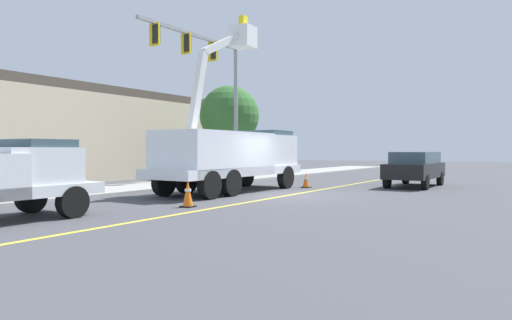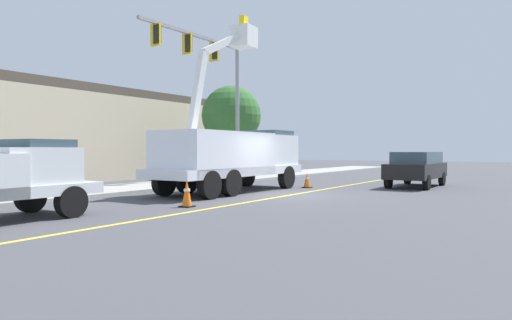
% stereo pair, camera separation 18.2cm
% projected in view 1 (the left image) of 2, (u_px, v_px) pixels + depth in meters
% --- Properties ---
extents(ground, '(120.00, 120.00, 0.00)m').
position_uv_depth(ground, '(289.00, 195.00, 18.12)').
color(ground, '#47474C').
extents(sidewalk_far_side, '(60.11, 7.47, 0.12)m').
position_uv_depth(sidewalk_far_side, '(153.00, 186.00, 22.14)').
color(sidewalk_far_side, '#9E9E99').
rests_on(sidewalk_far_side, ground).
extents(lane_centre_stripe, '(49.91, 3.39, 0.01)m').
position_uv_depth(lane_centre_stripe, '(289.00, 195.00, 18.12)').
color(lane_centre_stripe, yellow).
rests_on(lane_centre_stripe, ground).
extents(utility_bucket_truck, '(8.34, 3.02, 7.51)m').
position_uv_depth(utility_bucket_truck, '(232.00, 154.00, 19.67)').
color(utility_bucket_truck, white).
rests_on(utility_bucket_truck, ground).
extents(passing_minivan, '(4.91, 2.21, 1.69)m').
position_uv_depth(passing_minivan, '(415.00, 167.00, 22.38)').
color(passing_minivan, black).
rests_on(passing_minivan, ground).
extents(traffic_cone_mid_front, '(0.40, 0.40, 0.86)m').
position_uv_depth(traffic_cone_mid_front, '(188.00, 194.00, 14.34)').
color(traffic_cone_mid_front, black).
rests_on(traffic_cone_mid_front, ground).
extents(traffic_cone_mid_rear, '(0.40, 0.40, 0.70)m').
position_uv_depth(traffic_cone_mid_rear, '(306.00, 180.00, 21.75)').
color(traffic_cone_mid_rear, black).
rests_on(traffic_cone_mid_rear, ground).
extents(traffic_signal_mast, '(7.49, 0.84, 8.69)m').
position_uv_depth(traffic_signal_mast, '(211.00, 71.00, 24.15)').
color(traffic_signal_mast, gray).
rests_on(traffic_signal_mast, ground).
extents(commercial_building_backdrop, '(28.12, 11.28, 5.50)m').
position_uv_depth(commercial_building_backdrop, '(65.00, 135.00, 29.23)').
color(commercial_building_backdrop, beige).
rests_on(commercial_building_backdrop, ground).
extents(street_tree_right, '(3.72, 3.72, 5.80)m').
position_uv_depth(street_tree_right, '(229.00, 116.00, 28.70)').
color(street_tree_right, brown).
rests_on(street_tree_right, ground).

